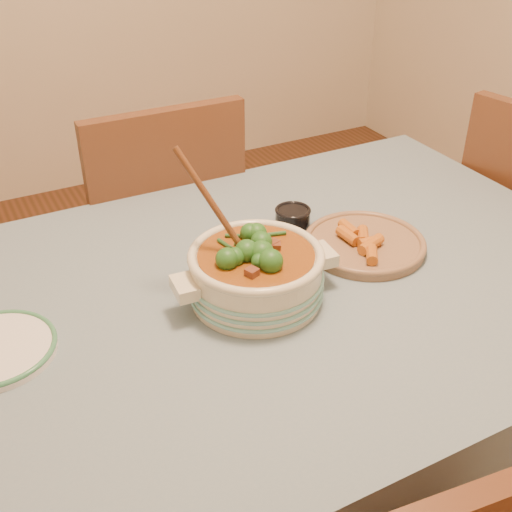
{
  "coord_description": "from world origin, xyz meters",
  "views": [
    {
      "loc": [
        -0.52,
        -0.99,
        1.55
      ],
      "look_at": [
        -0.01,
        -0.02,
        0.85
      ],
      "focal_mm": 45.0,
      "sensor_mm": 36.0,
      "label": 1
    }
  ],
  "objects_px": {
    "dining_table": "(255,321)",
    "chair_far": "(160,229)",
    "fried_plate": "(365,241)",
    "condiment_bowl": "(293,216)",
    "stew_casserole": "(256,270)"
  },
  "relations": [
    {
      "from": "stew_casserole",
      "to": "chair_far",
      "type": "height_order",
      "value": "stew_casserole"
    },
    {
      "from": "condiment_bowl",
      "to": "fried_plate",
      "type": "distance_m",
      "value": 0.2
    },
    {
      "from": "dining_table",
      "to": "chair_far",
      "type": "xyz_separation_m",
      "value": [
        0.02,
        0.67,
        -0.11
      ]
    },
    {
      "from": "chair_far",
      "to": "stew_casserole",
      "type": "bearing_deg",
      "value": 88.04
    },
    {
      "from": "fried_plate",
      "to": "dining_table",
      "type": "bearing_deg",
      "value": -176.05
    },
    {
      "from": "dining_table",
      "to": "condiment_bowl",
      "type": "distance_m",
      "value": 0.31
    },
    {
      "from": "fried_plate",
      "to": "chair_far",
      "type": "height_order",
      "value": "chair_far"
    },
    {
      "from": "dining_table",
      "to": "stew_casserole",
      "type": "distance_m",
      "value": 0.17
    },
    {
      "from": "chair_far",
      "to": "fried_plate",
      "type": "bearing_deg",
      "value": 114.45
    },
    {
      "from": "condiment_bowl",
      "to": "fried_plate",
      "type": "bearing_deg",
      "value": -61.41
    },
    {
      "from": "condiment_bowl",
      "to": "chair_far",
      "type": "height_order",
      "value": "chair_far"
    },
    {
      "from": "condiment_bowl",
      "to": "fried_plate",
      "type": "xyz_separation_m",
      "value": [
        0.09,
        -0.17,
        -0.01
      ]
    },
    {
      "from": "stew_casserole",
      "to": "condiment_bowl",
      "type": "bearing_deg",
      "value": 45.68
    },
    {
      "from": "condiment_bowl",
      "to": "dining_table",
      "type": "bearing_deg",
      "value": -137.06
    },
    {
      "from": "stew_casserole",
      "to": "dining_table",
      "type": "bearing_deg",
      "value": 66.55
    }
  ]
}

